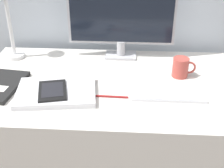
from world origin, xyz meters
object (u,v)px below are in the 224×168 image
at_px(monitor, 122,10).
at_px(laptop, 56,92).
at_px(keyboard, 168,96).
at_px(ereader, 52,90).
at_px(notebook, 0,85).
at_px(pen, 112,97).
at_px(coffee_mug, 181,67).
at_px(desk_lamp, 7,8).

xyz_separation_m(monitor, laptop, (-0.27, -0.42, -0.25)).
relative_size(keyboard, ereader, 1.66).
bearing_deg(ereader, notebook, 166.50).
distance_m(ereader, pen, 0.26).
xyz_separation_m(ereader, pen, (0.26, 0.01, -0.03)).
bearing_deg(pen, keyboard, 4.34).
bearing_deg(coffee_mug, laptop, -159.83).
xyz_separation_m(keyboard, desk_lamp, (-0.81, 0.36, 0.27)).
bearing_deg(coffee_mug, notebook, -169.08).
xyz_separation_m(monitor, desk_lamp, (-0.58, -0.05, 0.01)).
bearing_deg(laptop, pen, -1.77).
bearing_deg(desk_lamp, monitor, 4.73).
relative_size(monitor, desk_lamp, 1.35).
xyz_separation_m(desk_lamp, pen, (0.56, -0.38, -0.27)).
xyz_separation_m(keyboard, ereader, (-0.50, -0.03, 0.02)).
xyz_separation_m(ereader, desk_lamp, (-0.30, 0.39, 0.24)).
distance_m(desk_lamp, coffee_mug, 0.93).
height_order(monitor, coffee_mug, monitor).
xyz_separation_m(ereader, coffee_mug, (0.58, 0.22, 0.02)).
xyz_separation_m(keyboard, coffee_mug, (0.08, 0.20, 0.04)).
height_order(keyboard, laptop, laptop).
xyz_separation_m(keyboard, notebook, (-0.76, 0.04, 0.00)).
height_order(monitor, notebook, monitor).
distance_m(keyboard, pen, 0.25).
bearing_deg(monitor, ereader, -122.68).
bearing_deg(laptop, ereader, -126.34).
bearing_deg(laptop, desk_lamp, 129.90).
height_order(monitor, keyboard, monitor).
height_order(ereader, notebook, ereader).
relative_size(monitor, keyboard, 1.75).
bearing_deg(keyboard, pen, -175.66).
bearing_deg(coffee_mug, ereader, -158.85).
xyz_separation_m(notebook, pen, (0.52, -0.05, -0.01)).
xyz_separation_m(laptop, desk_lamp, (-0.31, 0.37, 0.26)).
distance_m(laptop, ereader, 0.03).
relative_size(coffee_mug, pen, 0.79).
bearing_deg(desk_lamp, keyboard, -24.25).
bearing_deg(coffee_mug, monitor, 144.47).
height_order(monitor, ereader, monitor).
xyz_separation_m(monitor, pen, (-0.02, -0.43, -0.26)).
height_order(keyboard, notebook, notebook).
relative_size(keyboard, desk_lamp, 0.77).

